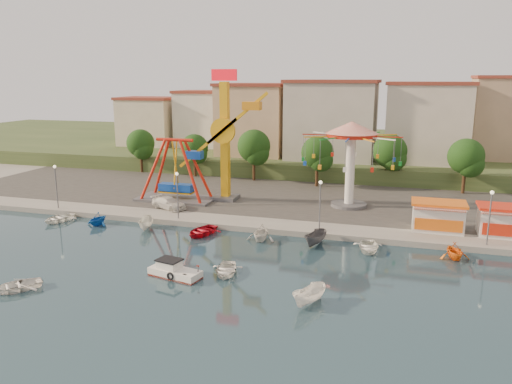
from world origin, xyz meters
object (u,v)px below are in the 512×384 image
at_px(pirate_ship_ride, 176,171).
at_px(rowboat_a, 226,270).
at_px(cabin_motorboat, 174,272).
at_px(kamikaze_tower, 227,140).
at_px(van, 169,203).
at_px(wave_swinger, 351,145).
at_px(skiff, 310,296).

relative_size(pirate_ship_ride, rowboat_a, 2.72).
bearing_deg(pirate_ship_ride, cabin_motorboat, -65.10).
distance_m(kamikaze_tower, van, 10.83).
distance_m(wave_swinger, cabin_motorboat, 28.77).
bearing_deg(pirate_ship_ride, skiff, -47.68).
height_order(pirate_ship_ride, rowboat_a, pirate_ship_ride).
xyz_separation_m(pirate_ship_ride, wave_swinger, (21.80, 2.99, 3.80)).
xyz_separation_m(kamikaze_tower, wave_swinger, (15.29, 1.31, -0.22)).
distance_m(pirate_ship_ride, cabin_motorboat, 24.81).
distance_m(wave_swinger, rowboat_a, 25.87).
height_order(pirate_ship_ride, kamikaze_tower, kamikaze_tower).
bearing_deg(kamikaze_tower, rowboat_a, -70.75).
distance_m(pirate_ship_ride, wave_swinger, 22.33).
distance_m(pirate_ship_ride, kamikaze_tower, 7.83).
xyz_separation_m(rowboat_a, skiff, (7.79, -3.71, 0.30)).
relative_size(kamikaze_tower, van, 3.45).
height_order(rowboat_a, skiff, skiff).
height_order(wave_swinger, rowboat_a, wave_swinger).
distance_m(skiff, van, 28.85).
relative_size(pirate_ship_ride, van, 2.09).
bearing_deg(wave_swinger, pirate_ship_ride, -172.18).
bearing_deg(pirate_ship_ride, kamikaze_tower, 14.55).
bearing_deg(kamikaze_tower, wave_swinger, 4.88).
relative_size(cabin_motorboat, skiff, 1.34).
distance_m(pirate_ship_ride, van, 5.49).
height_order(kamikaze_tower, rowboat_a, kamikaze_tower).
bearing_deg(wave_swinger, van, -160.37).
height_order(pirate_ship_ride, cabin_motorboat, pirate_ship_ride).
bearing_deg(wave_swinger, kamikaze_tower, -175.12).
bearing_deg(kamikaze_tower, skiff, -59.03).
distance_m(kamikaze_tower, rowboat_a, 24.83).
relative_size(rowboat_a, skiff, 1.04).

